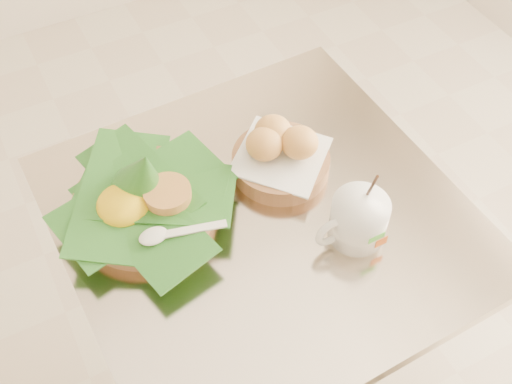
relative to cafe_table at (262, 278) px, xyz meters
name	(u,v)px	position (x,y,z in m)	size (l,w,h in m)	color
cafe_table	(262,278)	(0.00, 0.00, 0.00)	(0.72, 0.72, 0.75)	gray
rice_basket	(143,198)	(-0.19, 0.10, 0.26)	(0.32, 0.32, 0.16)	#9F6D44
bread_basket	(280,154)	(0.08, 0.09, 0.26)	(0.22, 0.22, 0.10)	#9F6D44
coffee_mug	(357,219)	(0.12, -0.11, 0.27)	(0.14, 0.10, 0.17)	white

